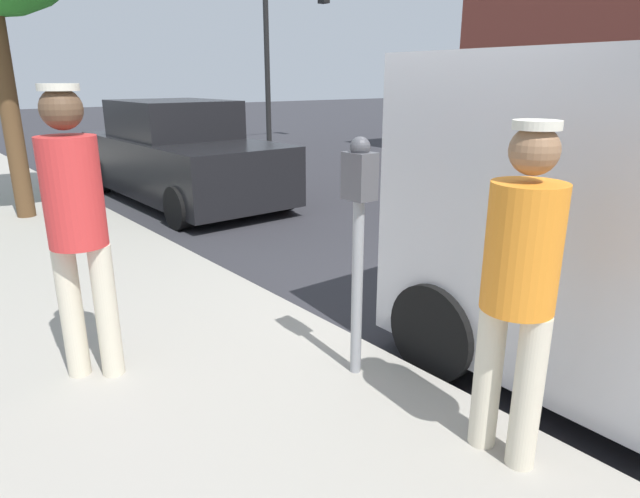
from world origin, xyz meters
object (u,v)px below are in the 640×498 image
Objects in this scene: pedestrian_in_orange at (519,278)px; pedestrian_in_red at (76,217)px; parked_sedan_behind at (180,156)px; parking_meter_near at (359,219)px; traffic_light_corner at (289,26)px.

pedestrian_in_red reaches higher than pedestrian_in_orange.
pedestrian_in_orange is 0.38× the size of parked_sedan_behind.
pedestrian_in_orange is at bearing 91.02° from parking_meter_near.
pedestrian_in_orange is (-0.02, 1.07, -0.08)m from parking_meter_near.
parked_sedan_behind is (-1.75, -7.31, -0.36)m from pedestrian_in_orange.
traffic_light_corner is (-8.31, -13.16, 2.41)m from pedestrian_in_orange.
parked_sedan_behind is (-3.10, -5.19, -0.45)m from pedestrian_in_red.
pedestrian_in_orange is 2.51m from pedestrian_in_red.
pedestrian_in_red is 14.85m from traffic_light_corner.
parking_meter_near is 0.34× the size of parked_sedan_behind.
parking_meter_near reaches higher than parked_sedan_behind.
traffic_light_corner is at bearing -124.57° from parking_meter_near.
parked_sedan_behind is at bearing -120.83° from pedestrian_in_red.
traffic_light_corner is (-6.56, -5.85, 2.77)m from parked_sedan_behind.
traffic_light_corner reaches higher than pedestrian_in_orange.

